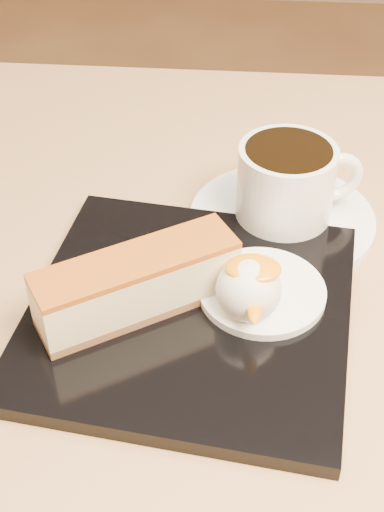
# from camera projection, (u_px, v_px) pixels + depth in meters

# --- Properties ---
(table) EXTENTS (0.80, 0.80, 0.72)m
(table) POSITION_uv_depth(u_px,v_px,m) (224.00, 464.00, 0.59)
(table) COLOR black
(table) RESTS_ON ground
(dessert_plate) EXTENTS (0.25, 0.25, 0.01)m
(dessert_plate) POSITION_uv_depth(u_px,v_px,m) (190.00, 311.00, 0.50)
(dessert_plate) COLOR black
(dessert_plate) RESTS_ON table
(cheesecake) EXTENTS (0.14, 0.11, 0.05)m
(cheesecake) POSITION_uv_depth(u_px,v_px,m) (137.00, 283.00, 0.48)
(cheesecake) COLOR brown
(cheesecake) RESTS_ON dessert_plate
(cream_smear) EXTENTS (0.09, 0.09, 0.01)m
(cream_smear) POSITION_uv_depth(u_px,v_px,m) (262.00, 291.00, 0.50)
(cream_smear) COLOR white
(cream_smear) RESTS_ON dessert_plate
(ice_cream_scoop) EXTENTS (0.04, 0.04, 0.04)m
(ice_cream_scoop) POSITION_uv_depth(u_px,v_px,m) (249.00, 289.00, 0.47)
(ice_cream_scoop) COLOR white
(ice_cream_scoop) RESTS_ON cream_smear
(mango_sauce) EXTENTS (0.04, 0.03, 0.01)m
(mango_sauce) POSITION_uv_depth(u_px,v_px,m) (253.00, 268.00, 0.46)
(mango_sauce) COLOR orange
(mango_sauce) RESTS_ON ice_cream_scoop
(mint_sprig) EXTENTS (0.03, 0.02, 0.00)m
(mint_sprig) POSITION_uv_depth(u_px,v_px,m) (222.00, 262.00, 0.52)
(mint_sprig) COLOR #2D8A42
(mint_sprig) RESTS_ON cream_smear
(saucer) EXTENTS (0.15, 0.15, 0.01)m
(saucer) POSITION_uv_depth(u_px,v_px,m) (282.00, 220.00, 0.58)
(saucer) COLOR white
(saucer) RESTS_ON table
(coffee_cup) EXTENTS (0.10, 0.08, 0.06)m
(coffee_cup) POSITION_uv_depth(u_px,v_px,m) (288.00, 182.00, 0.56)
(coffee_cup) COLOR white
(coffee_cup) RESTS_ON saucer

